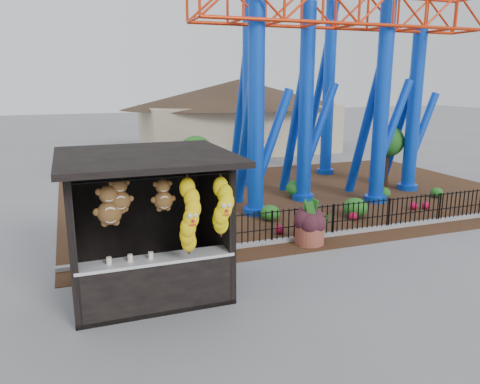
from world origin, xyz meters
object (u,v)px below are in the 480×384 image
object	(u,v)px
roller_coaster	(321,30)
terracotta_planter	(309,234)
potted_plant	(317,228)
prize_booth	(150,229)

from	to	relation	value
roller_coaster	terracotta_planter	bearing A→B (deg)	-120.66
terracotta_planter	roller_coaster	bearing A→B (deg)	59.34
terracotta_planter	potted_plant	bearing A→B (deg)	14.04
terracotta_planter	potted_plant	size ratio (longest dim) A/B	0.95
prize_booth	potted_plant	bearing A→B (deg)	19.42
terracotta_planter	potted_plant	world-z (taller)	potted_plant
prize_booth	roller_coaster	xyz separation A→B (m)	(8.09, 7.31, 4.92)
prize_booth	potted_plant	distance (m)	5.46
prize_booth	roller_coaster	distance (m)	11.96
prize_booth	terracotta_planter	distance (m)	5.22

